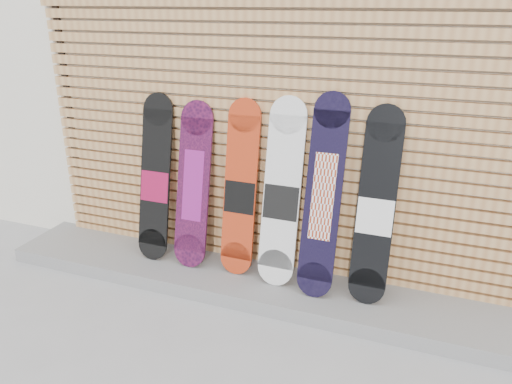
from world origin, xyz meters
The scene contains 10 objects.
ground centered at (0.00, 0.00, 0.00)m, with size 80.00×80.00×0.00m, color #959598.
building centered at (0.50, 3.50, 1.80)m, with size 12.00×5.00×3.60m, color silver.
concrete_step centered at (-0.15, 0.68, 0.06)m, with size 4.60×0.70×0.12m, color slate.
slat_wall centered at (-0.15, 0.97, 1.21)m, with size 4.26×0.08×2.29m.
snowboard_0 centered at (-1.16, 0.78, 0.83)m, with size 0.28×0.33×1.44m.
snowboard_1 centered at (-0.79, 0.78, 0.82)m, with size 0.29×0.33×1.40m.
snowboard_2 centered at (-0.36, 0.79, 0.83)m, with size 0.28×0.30×1.45m.
snowboard_3 centered at (0.00, 0.77, 0.85)m, with size 0.30×0.35×1.49m.
snowboard_4 centered at (0.34, 0.74, 0.89)m, with size 0.28×0.40×1.55m.
snowboard_5 centered at (0.73, 0.77, 0.85)m, with size 0.28×0.35×1.48m.
Camera 1 is at (1.11, -2.72, 2.29)m, focal length 35.00 mm.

